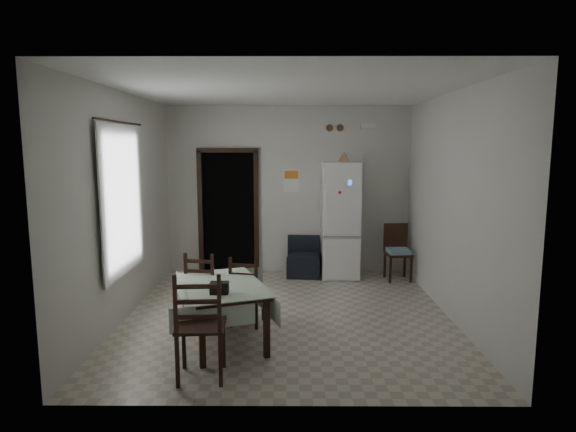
{
  "coord_description": "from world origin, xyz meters",
  "views": [
    {
      "loc": [
        0.03,
        -6.1,
        2.21
      ],
      "look_at": [
        0.0,
        0.5,
        1.25
      ],
      "focal_mm": 30.0,
      "sensor_mm": 36.0,
      "label": 1
    }
  ],
  "objects_px": {
    "fridge": "(340,220)",
    "dining_chair_far_right": "(247,290)",
    "dining_table": "(223,313)",
    "dining_chair_far_left": "(205,287)",
    "corner_chair": "(398,253)",
    "navy_seat": "(304,257)",
    "dining_chair_near_head": "(201,324)"
  },
  "relations": [
    {
      "from": "fridge",
      "to": "dining_chair_far_right",
      "type": "relative_size",
      "value": 2.22
    },
    {
      "from": "fridge",
      "to": "navy_seat",
      "type": "height_order",
      "value": "fridge"
    },
    {
      "from": "dining_chair_far_left",
      "to": "dining_chair_near_head",
      "type": "relative_size",
      "value": 0.87
    },
    {
      "from": "navy_seat",
      "to": "dining_chair_near_head",
      "type": "distance_m",
      "value": 3.82
    },
    {
      "from": "corner_chair",
      "to": "dining_table",
      "type": "bearing_deg",
      "value": -138.79
    },
    {
      "from": "dining_table",
      "to": "dining_chair_far_left",
      "type": "relative_size",
      "value": 1.4
    },
    {
      "from": "navy_seat",
      "to": "dining_chair_far_right",
      "type": "bearing_deg",
      "value": -103.51
    },
    {
      "from": "dining_chair_far_right",
      "to": "dining_chair_near_head",
      "type": "bearing_deg",
      "value": 89.21
    },
    {
      "from": "corner_chair",
      "to": "dining_chair_far_right",
      "type": "xyz_separation_m",
      "value": [
        -2.32,
        -2.0,
        -0.02
      ]
    },
    {
      "from": "navy_seat",
      "to": "dining_chair_near_head",
      "type": "height_order",
      "value": "dining_chair_near_head"
    },
    {
      "from": "dining_table",
      "to": "fridge",
      "type": "bearing_deg",
      "value": 39.51
    },
    {
      "from": "corner_chair",
      "to": "dining_table",
      "type": "relative_size",
      "value": 0.71
    },
    {
      "from": "corner_chair",
      "to": "dining_chair_far_left",
      "type": "xyz_separation_m",
      "value": [
        -2.86,
        -1.99,
        0.0
      ]
    },
    {
      "from": "fridge",
      "to": "dining_table",
      "type": "bearing_deg",
      "value": -119.84
    },
    {
      "from": "navy_seat",
      "to": "dining_table",
      "type": "distance_m",
      "value": 2.98
    },
    {
      "from": "navy_seat",
      "to": "corner_chair",
      "type": "xyz_separation_m",
      "value": [
        1.55,
        -0.24,
        0.13
      ]
    },
    {
      "from": "dining_table",
      "to": "navy_seat",
      "type": "bearing_deg",
      "value": 49.77
    },
    {
      "from": "fridge",
      "to": "dining_chair_near_head",
      "type": "height_order",
      "value": "fridge"
    },
    {
      "from": "navy_seat",
      "to": "dining_table",
      "type": "xyz_separation_m",
      "value": [
        -1.0,
        -2.81,
        0.0
      ]
    },
    {
      "from": "dining_chair_far_left",
      "to": "dining_chair_near_head",
      "type": "height_order",
      "value": "dining_chair_near_head"
    },
    {
      "from": "corner_chair",
      "to": "dining_chair_far_left",
      "type": "bearing_deg",
      "value": -149.21
    },
    {
      "from": "corner_chair",
      "to": "dining_table",
      "type": "xyz_separation_m",
      "value": [
        -2.55,
        -2.57,
        -0.12
      ]
    },
    {
      "from": "dining_chair_far_right",
      "to": "dining_chair_far_left",
      "type": "bearing_deg",
      "value": 10.07
    },
    {
      "from": "fridge",
      "to": "dining_chair_far_right",
      "type": "xyz_separation_m",
      "value": [
        -1.38,
        -2.24,
        -0.53
      ]
    },
    {
      "from": "fridge",
      "to": "dining_chair_far_left",
      "type": "distance_m",
      "value": 2.98
    },
    {
      "from": "corner_chair",
      "to": "navy_seat",
      "type": "bearing_deg",
      "value": 167.26
    },
    {
      "from": "corner_chair",
      "to": "dining_table",
      "type": "distance_m",
      "value": 3.62
    },
    {
      "from": "fridge",
      "to": "dining_table",
      "type": "distance_m",
      "value": 3.3
    },
    {
      "from": "dining_chair_far_left",
      "to": "navy_seat",
      "type": "bearing_deg",
      "value": -109.48
    },
    {
      "from": "corner_chair",
      "to": "dining_chair_near_head",
      "type": "relative_size",
      "value": 0.87
    },
    {
      "from": "fridge",
      "to": "corner_chair",
      "type": "height_order",
      "value": "fridge"
    },
    {
      "from": "navy_seat",
      "to": "dining_table",
      "type": "bearing_deg",
      "value": -104.1
    }
  ]
}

